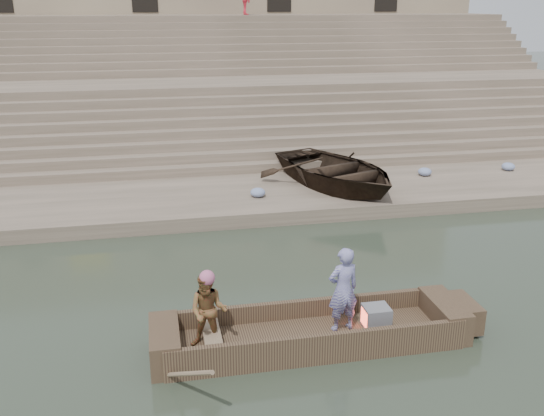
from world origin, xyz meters
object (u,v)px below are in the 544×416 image
object	(u,v)px
main_rowboat	(311,339)
standing_man	(343,290)
rowing_man	(208,311)
beached_rowboat	(336,170)
television	(376,317)

from	to	relation	value
main_rowboat	standing_man	world-z (taller)	standing_man
rowing_man	beached_rowboat	world-z (taller)	rowing_man
main_rowboat	standing_man	size ratio (longest dim) A/B	3.17
main_rowboat	television	xyz separation A→B (m)	(1.20, -0.00, 0.31)
rowing_man	beached_rowboat	distance (m)	9.36
standing_man	television	world-z (taller)	standing_man
main_rowboat	beached_rowboat	bearing A→B (deg)	70.06
standing_man	beached_rowboat	xyz separation A→B (m)	(2.33, 7.99, -0.10)
standing_man	television	distance (m)	0.86
main_rowboat	beached_rowboat	world-z (taller)	beached_rowboat
main_rowboat	rowing_man	bearing A→B (deg)	-177.95
main_rowboat	rowing_man	xyz separation A→B (m)	(-1.80, -0.06, 0.78)
standing_man	rowing_man	world-z (taller)	standing_man
beached_rowboat	standing_man	bearing A→B (deg)	-126.47
standing_man	rowing_man	distance (m)	2.39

